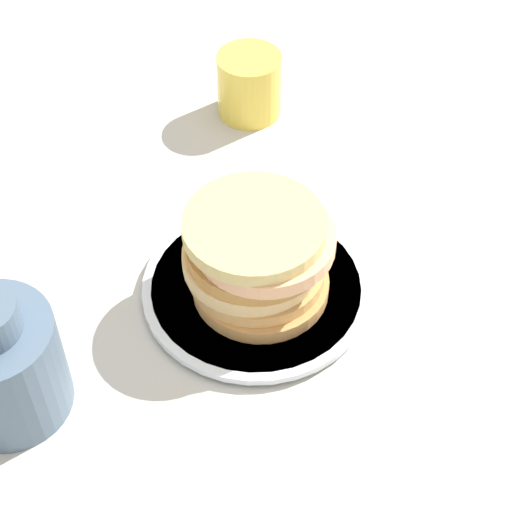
% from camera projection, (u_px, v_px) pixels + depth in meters
% --- Properties ---
extents(ground_plane, '(4.00, 4.00, 0.00)m').
position_uv_depth(ground_plane, '(268.00, 316.00, 0.81)').
color(ground_plane, '#BCB7AD').
extents(plate, '(0.22, 0.22, 0.01)m').
position_uv_depth(plate, '(256.00, 288.00, 0.83)').
color(plate, silver).
rests_on(plate, ground_plane).
extents(pancake_stack, '(0.14, 0.14, 0.09)m').
position_uv_depth(pancake_stack, '(257.00, 254.00, 0.79)').
color(pancake_stack, '#C38849').
rests_on(pancake_stack, plate).
extents(juice_glass, '(0.07, 0.07, 0.08)m').
position_uv_depth(juice_glass, '(249.00, 85.00, 0.99)').
color(juice_glass, yellow).
rests_on(juice_glass, ground_plane).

